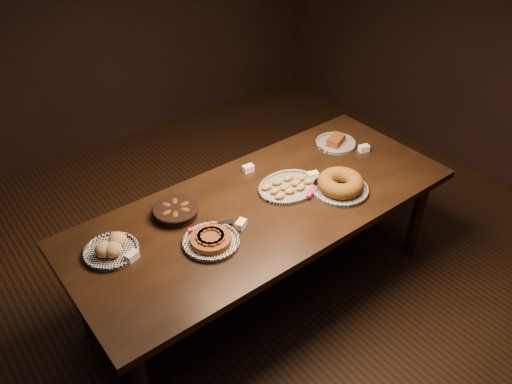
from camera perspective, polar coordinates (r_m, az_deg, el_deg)
ground at (r=3.51m, az=0.92°, el=-11.01°), size 5.00×5.00×0.00m
buffet_table at (r=3.04m, az=1.04°, el=-2.40°), size 2.40×1.00×0.75m
apple_tart_plate at (r=2.72m, az=-5.17°, el=-5.51°), size 0.36×0.31×0.06m
madeleine_platter at (r=3.11m, az=3.74°, el=0.66°), size 0.40×0.33×0.05m
bundt_cake_plate at (r=3.11m, az=9.61°, el=0.84°), size 0.42×0.38×0.11m
croissant_basket at (r=2.92m, az=-9.17°, el=-2.10°), size 0.30×0.30×0.07m
bread_roll_plate at (r=2.75m, az=-16.21°, el=-6.23°), size 0.29×0.29×0.09m
loaf_plate at (r=3.59m, az=9.10°, el=5.62°), size 0.29×0.29×0.07m
tent_cards at (r=3.06m, az=1.24°, el=0.17°), size 1.84×0.48×0.04m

